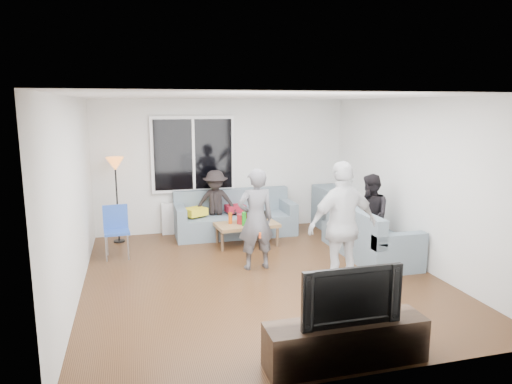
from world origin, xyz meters
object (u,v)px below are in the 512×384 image
object	(u,v)px
coffee_table	(247,234)
television	(348,293)
tv_console	(346,342)
side_chair	(117,233)
sofa_back_section	(235,213)
spectator_back	(216,203)
sofa_right_section	(369,231)
floor_lamp	(117,201)
player_left	(256,219)
spectator_right	(370,216)
player_right	(343,226)

from	to	relation	value
coffee_table	television	world-z (taller)	television
coffee_table	tv_console	xyz separation A→B (m)	(-0.01, -4.07, 0.02)
tv_console	side_chair	bearing A→B (deg)	119.59
sofa_back_section	spectator_back	bearing A→B (deg)	175.43
sofa_back_section	television	world-z (taller)	television
sofa_right_section	television	world-z (taller)	television
sofa_right_section	floor_lamp	bearing A→B (deg)	65.05
television	spectator_back	bearing A→B (deg)	94.98
sofa_right_section	spectator_back	size ratio (longest dim) A/B	1.57
sofa_back_section	tv_console	size ratio (longest dim) A/B	1.44
player_left	tv_console	bearing A→B (deg)	89.88
player_left	spectator_back	xyz separation A→B (m)	(-0.27, 1.97, -0.14)
sofa_back_section	tv_console	bearing A→B (deg)	-89.48
player_left	television	size ratio (longest dim) A/B	1.56
side_chair	floor_lamp	bearing A→B (deg)	85.26
sofa_right_section	sofa_back_section	bearing A→B (deg)	46.17
spectator_back	spectator_right	bearing A→B (deg)	-27.76
spectator_right	sofa_right_section	bearing A→B (deg)	-174.97
floor_lamp	sofa_back_section	bearing A→B (deg)	-2.06
spectator_right	spectator_back	xyz separation A→B (m)	(-2.27, 1.86, -0.05)
sofa_back_section	tv_console	world-z (taller)	sofa_back_section
coffee_table	spectator_right	distance (m)	2.20
tv_console	television	size ratio (longest dim) A/B	1.60
spectator_right	tv_console	bearing A→B (deg)	-27.10
sofa_right_section	player_left	bearing A→B (deg)	93.45
sofa_right_section	spectator_back	xyz separation A→B (m)	(-2.27, 1.85, 0.21)
sofa_back_section	sofa_right_section	world-z (taller)	same
player_left	spectator_right	xyz separation A→B (m)	(1.99, 0.11, -0.09)
floor_lamp	spectator_back	distance (m)	1.81
player_left	player_right	size ratio (longest dim) A/B	0.88
television	tv_console	bearing A→B (deg)	180.00
player_right	tv_console	size ratio (longest dim) A/B	1.10
sofa_right_section	television	size ratio (longest dim) A/B	2.00
sofa_right_section	spectator_right	distance (m)	0.26
side_chair	spectator_back	xyz separation A→B (m)	(1.80, 0.89, 0.21)
sofa_right_section	floor_lamp	size ratio (longest dim) A/B	1.28
sofa_right_section	tv_console	xyz separation A→B (m)	(-1.85, -2.95, -0.20)
spectator_right	tv_console	xyz separation A→B (m)	(-1.85, -2.94, -0.47)
sofa_right_section	side_chair	size ratio (longest dim) A/B	2.33
television	sofa_right_section	bearing A→B (deg)	57.98
side_chair	tv_console	world-z (taller)	side_chair
tv_console	television	xyz separation A→B (m)	(0.00, 0.00, 0.51)
side_chair	spectator_right	xyz separation A→B (m)	(4.07, -0.97, 0.26)
spectator_right	spectator_back	world-z (taller)	spectator_right
floor_lamp	side_chair	bearing A→B (deg)	-90.00
coffee_table	television	xyz separation A→B (m)	(-0.01, -4.07, 0.53)
side_chair	television	world-z (taller)	television
floor_lamp	player_right	distance (m)	4.31
sofa_right_section	coffee_table	xyz separation A→B (m)	(-1.83, 1.11, -0.22)
coffee_table	spectator_back	bearing A→B (deg)	120.53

